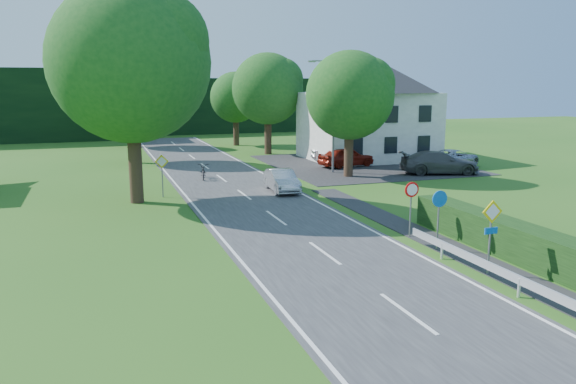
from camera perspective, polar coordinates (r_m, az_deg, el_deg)
name	(u,v)px	position (r m, az deg, el deg)	size (l,w,h in m)	color
road	(264,209)	(28.78, -2.45, -1.78)	(7.00, 80.00, 0.04)	#323234
parking_pad	(361,164)	(45.09, 7.46, 2.80)	(14.00, 16.00, 0.04)	black
line_edge_left	(201,214)	(28.05, -8.83, -2.19)	(0.12, 80.00, 0.01)	white
line_edge_right	(323,205)	(29.85, 3.53, -1.28)	(0.12, 80.00, 0.01)	white
line_centre	(264,209)	(28.78, -2.46, -1.73)	(0.12, 80.00, 0.01)	white
tree_main	(132,94)	(30.97, -15.60, 9.57)	(9.40, 9.40, 11.64)	#174D19
tree_left_far	(132,110)	(47.05, -15.58, 8.06)	(7.00, 7.00, 8.58)	#174D19
tree_right_far	(268,104)	(51.19, -2.07, 8.94)	(7.40, 7.40, 9.09)	#174D19
tree_left_back	(129,107)	(59.05, -15.86, 8.31)	(6.60, 6.60, 8.07)	#174D19
tree_right_back	(236,109)	(58.66, -5.33, 8.41)	(6.20, 6.20, 7.56)	#174D19
tree_right_mid	(349,114)	(38.67, 6.26, 7.84)	(7.00, 7.00, 8.58)	#174D19
treeline_right	(221,106)	(74.70, -6.80, 8.72)	(30.00, 5.00, 7.00)	black
house_white	(368,107)	(48.26, 8.14, 8.55)	(10.60, 8.40, 8.60)	silver
streetlight	(332,111)	(40.30, 4.47, 8.24)	(2.03, 0.18, 8.00)	slate
sign_priority_right	(491,223)	(19.86, 19.96, -3.02)	(0.78, 0.09, 2.59)	slate
sign_roundabout	(439,208)	(22.22, 15.09, -1.62)	(0.64, 0.08, 2.37)	slate
sign_speed_limit	(411,196)	(23.84, 12.43, -0.42)	(0.64, 0.11, 2.37)	slate
sign_priority_left	(162,167)	(32.41, -12.69, 2.46)	(0.78, 0.09, 2.44)	slate
moving_car	(282,180)	(33.37, -0.65, 1.19)	(1.38, 3.97, 1.31)	#B3B2B7
motorcycle	(203,171)	(38.14, -8.60, 2.14)	(0.72, 2.08, 1.09)	black
parked_car_red	(346,157)	(43.59, 5.92, 3.59)	(1.80, 4.47, 1.52)	maroon
parked_car_silver_a	(336,153)	(46.49, 4.93, 3.95)	(1.42, 4.07, 1.34)	#AEAEB3
parked_car_grey	(439,163)	(41.27, 15.12, 2.91)	(2.24, 5.52, 1.60)	#45464A
parked_car_silver_b	(453,158)	(44.95, 16.41, 3.32)	(2.27, 4.93, 1.37)	#AFADB5
parasol	(344,150)	(45.95, 5.67, 4.29)	(2.20, 2.25, 2.02)	red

